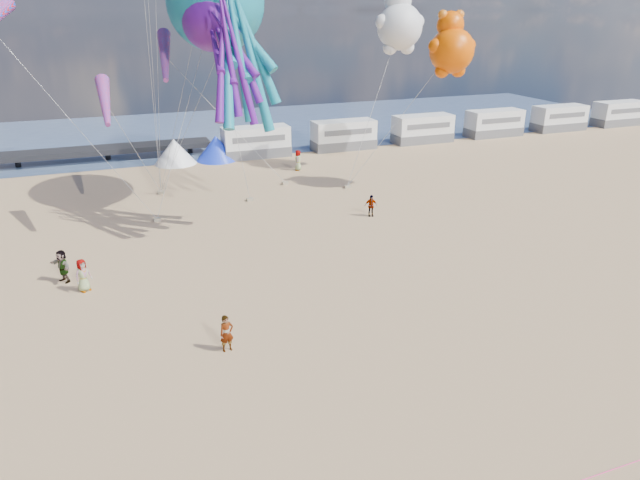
{
  "coord_description": "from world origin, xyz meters",
  "views": [
    {
      "loc": [
        -8.02,
        -14.9,
        13.68
      ],
      "look_at": [
        -0.08,
        6.0,
        4.65
      ],
      "focal_mm": 32.0,
      "sensor_mm": 36.0,
      "label": 1
    }
  ],
  "objects": [
    {
      "name": "kite_octopus_teal",
      "position": [
        0.17,
        26.81,
        14.15
      ],
      "size": [
        9.16,
        12.52,
        13.15
      ],
      "primitive_type": null,
      "rotation": [
        0.0,
        0.0,
        0.42
      ],
      "color": "#137589"
    },
    {
      "name": "sandbag_c",
      "position": [
        10.21,
        26.7,
        0.11
      ],
      "size": [
        0.5,
        0.35,
        0.22
      ],
      "primitive_type": "cube",
      "color": "gray",
      "rests_on": "ground"
    },
    {
      "name": "ground",
      "position": [
        0.0,
        0.0,
        0.0
      ],
      "size": [
        120.0,
        120.0,
        0.0
      ],
      "primitive_type": "plane",
      "color": "tan",
      "rests_on": "ground"
    },
    {
      "name": "standing_person",
      "position": [
        -4.27,
        6.24,
        0.84
      ],
      "size": [
        0.67,
        0.49,
        1.68
      ],
      "primitive_type": "imported",
      "rotation": [
        0.0,
        0.0,
        0.15
      ],
      "color": "tan",
      "rests_on": "ground"
    },
    {
      "name": "windsock_right",
      "position": [
        -7.74,
        23.2,
        8.47
      ],
      "size": [
        0.96,
        4.61,
        4.59
      ],
      "primitive_type": null,
      "rotation": [
        0.0,
        0.0,
        -0.01
      ],
      "color": "red"
    },
    {
      "name": "motorhome_5",
      "position": [
        53.5,
        40.0,
        1.5
      ],
      "size": [
        6.6,
        2.5,
        3.0
      ],
      "primitive_type": "cube",
      "color": "silver",
      "rests_on": "ground"
    },
    {
      "name": "sandbag_b",
      "position": [
        1.82,
        26.23,
        0.11
      ],
      "size": [
        0.5,
        0.35,
        0.22
      ],
      "primitive_type": "cube",
      "color": "gray",
      "rests_on": "ground"
    },
    {
      "name": "motorhome_4",
      "position": [
        44.0,
        40.0,
        1.5
      ],
      "size": [
        6.6,
        2.5,
        3.0
      ],
      "primitive_type": "cube",
      "color": "silver",
      "rests_on": "ground"
    },
    {
      "name": "windsock_mid",
      "position": [
        -3.29,
        28.6,
        10.67
      ],
      "size": [
        1.87,
        6.51,
        6.43
      ],
      "primitive_type": null,
      "rotation": [
        0.0,
        0.0,
        -0.14
      ],
      "color": "red"
    },
    {
      "name": "beachgoer_3",
      "position": [
        9.01,
        19.75,
        0.79
      ],
      "size": [
        1.11,
        0.77,
        1.57
      ],
      "primitive_type": "imported",
      "rotation": [
        0.0,
        0.0,
        6.09
      ],
      "color": "#7F6659",
      "rests_on": "ground"
    },
    {
      "name": "beachgoer_0",
      "position": [
        8.23,
        33.53,
        0.93
      ],
      "size": [
        0.71,
        0.81,
        1.87
      ],
      "primitive_type": "imported",
      "rotation": [
        0.0,
        0.0,
        4.24
      ],
      "color": "#7F6659",
      "rests_on": "ground"
    },
    {
      "name": "motorhome_0",
      "position": [
        6.0,
        40.0,
        1.5
      ],
      "size": [
        6.6,
        2.5,
        3.0
      ],
      "primitive_type": "cube",
      "color": "silver",
      "rests_on": "ground"
    },
    {
      "name": "sandbag_a",
      "position": [
        -5.37,
        24.09,
        0.11
      ],
      "size": [
        0.5,
        0.35,
        0.22
      ],
      "primitive_type": "cube",
      "color": "gray",
      "rests_on": "ground"
    },
    {
      "name": "tent_white",
      "position": [
        -2.0,
        40.0,
        1.2
      ],
      "size": [
        4.0,
        4.0,
        2.4
      ],
      "primitive_type": "cone",
      "color": "white",
      "rests_on": "ground"
    },
    {
      "name": "kite_octopus_purple",
      "position": [
        -0.55,
        24.48,
        13.02
      ],
      "size": [
        6.29,
        9.58,
        10.11
      ],
      "primitive_type": null,
      "rotation": [
        0.0,
        0.0,
        0.31
      ],
      "color": "#4F107C"
    },
    {
      "name": "motorhome_3",
      "position": [
        34.5,
        40.0,
        1.5
      ],
      "size": [
        6.6,
        2.5,
        3.0
      ],
      "primitive_type": "cube",
      "color": "silver",
      "rests_on": "ground"
    },
    {
      "name": "beachgoer_6",
      "position": [
        -10.05,
        14.5,
        0.89
      ],
      "size": [
        0.78,
        0.71,
        1.78
      ],
      "primitive_type": "imported",
      "rotation": [
        0.0,
        0.0,
        0.58
      ],
      "color": "#7F6659",
      "rests_on": "ground"
    },
    {
      "name": "kite_teddy_orange",
      "position": [
        17.17,
        23.56,
        10.87
      ],
      "size": [
        4.6,
        4.41,
        5.72
      ],
      "primitive_type": null,
      "rotation": [
        0.0,
        0.0,
        0.16
      ],
      "color": "#E75100"
    },
    {
      "name": "tent_blue",
      "position": [
        2.0,
        40.0,
        1.2
      ],
      "size": [
        4.0,
        4.0,
        2.4
      ],
      "primitive_type": "cone",
      "color": "#1933CC",
      "rests_on": "ground"
    },
    {
      "name": "motorhome_1",
      "position": [
        15.5,
        40.0,
        1.5
      ],
      "size": [
        6.6,
        2.5,
        3.0
      ],
      "primitive_type": "cube",
      "color": "silver",
      "rests_on": "ground"
    },
    {
      "name": "water",
      "position": [
        0.0,
        55.0,
        0.02
      ],
      "size": [
        120.0,
        120.0,
        0.0
      ],
      "primitive_type": "plane",
      "color": "#3D5174",
      "rests_on": "ground"
    },
    {
      "name": "sandbag_d",
      "position": [
        5.74,
        29.59,
        0.11
      ],
      "size": [
        0.5,
        0.35,
        0.22
      ],
      "primitive_type": "cube",
      "color": "gray",
      "rests_on": "ground"
    },
    {
      "name": "kite_panda",
      "position": [
        16.3,
        30.33,
        12.39
      ],
      "size": [
        5.73,
        5.56,
        6.49
      ],
      "primitive_type": null,
      "rotation": [
        0.0,
        0.0,
        -0.32
      ],
      "color": "silver"
    },
    {
      "name": "motorhome_2",
      "position": [
        25.0,
        40.0,
        1.5
      ],
      "size": [
        6.6,
        2.5,
        3.0
      ],
      "primitive_type": "cube",
      "color": "silver",
      "rests_on": "ground"
    },
    {
      "name": "sandbag_e",
      "position": [
        -4.41,
        30.62,
        0.11
      ],
      "size": [
        0.5,
        0.35,
        0.22
      ],
      "primitive_type": "cube",
      "color": "gray",
      "rests_on": "ground"
    },
    {
      "name": "beachgoer_4",
      "position": [
        -11.09,
        16.08,
        0.91
      ],
      "size": [
        0.95,
        1.14,
        1.83
      ],
      "primitive_type": "imported",
      "rotation": [
        0.0,
        0.0,
        5.28
      ],
      "color": "#7F6659",
      "rests_on": "ground"
    }
  ]
}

